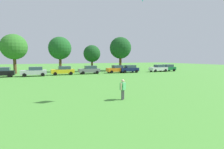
{
  "coord_description": "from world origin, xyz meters",
  "views": [
    {
      "loc": [
        -3.22,
        2.76,
        3.26
      ],
      "look_at": [
        0.53,
        11.73,
        2.34
      ],
      "focal_mm": 28.08,
      "sensor_mm": 36.0,
      "label": 1
    }
  ],
  "objects_px": {
    "parked_car_yellow_2": "(63,70)",
    "parked_car_orange_4": "(117,69)",
    "parked_car_green_7": "(167,68)",
    "tree_right": "(92,54)",
    "adult_bystander": "(123,88)",
    "tree_left": "(14,47)",
    "parked_car_navy_5": "(129,69)",
    "parked_car_silver_1": "(34,71)",
    "parked_car_white_6": "(159,68)",
    "tree_far_right": "(120,48)",
    "tree_center": "(60,48)",
    "parked_car_black_0": "(1,72)",
    "parked_car_gray_3": "(89,70)"
  },
  "relations": [
    {
      "from": "parked_car_white_6",
      "to": "tree_right",
      "type": "bearing_deg",
      "value": -26.01
    },
    {
      "from": "parked_car_gray_3",
      "to": "parked_car_orange_4",
      "type": "height_order",
      "value": "same"
    },
    {
      "from": "parked_car_orange_4",
      "to": "parked_car_black_0",
      "type": "bearing_deg",
      "value": 0.98
    },
    {
      "from": "parked_car_silver_1",
      "to": "parked_car_gray_3",
      "type": "bearing_deg",
      "value": -175.49
    },
    {
      "from": "tree_far_right",
      "to": "parked_car_silver_1",
      "type": "bearing_deg",
      "value": -161.24
    },
    {
      "from": "parked_car_green_7",
      "to": "parked_car_orange_4",
      "type": "bearing_deg",
      "value": -2.25
    },
    {
      "from": "parked_car_green_7",
      "to": "tree_right",
      "type": "bearing_deg",
      "value": -21.18
    },
    {
      "from": "parked_car_navy_5",
      "to": "parked_car_white_6",
      "type": "distance_m",
      "value": 7.78
    },
    {
      "from": "parked_car_black_0",
      "to": "parked_car_orange_4",
      "type": "xyz_separation_m",
      "value": [
        21.84,
        0.37,
        0.0
      ]
    },
    {
      "from": "parked_car_yellow_2",
      "to": "parked_car_orange_4",
      "type": "bearing_deg",
      "value": -178.83
    },
    {
      "from": "parked_car_silver_1",
      "to": "parked_car_orange_4",
      "type": "xyz_separation_m",
      "value": [
        16.62,
        0.87,
        0.0
      ]
    },
    {
      "from": "tree_left",
      "to": "tree_right",
      "type": "height_order",
      "value": "tree_left"
    },
    {
      "from": "parked_car_yellow_2",
      "to": "tree_right",
      "type": "distance_m",
      "value": 10.6
    },
    {
      "from": "adult_bystander",
      "to": "parked_car_gray_3",
      "type": "xyz_separation_m",
      "value": [
        3.62,
        22.97,
        -0.1
      ]
    },
    {
      "from": "parked_car_black_0",
      "to": "parked_car_navy_5",
      "type": "distance_m",
      "value": 24.7
    },
    {
      "from": "parked_car_gray_3",
      "to": "parked_car_green_7",
      "type": "relative_size",
      "value": 1.0
    },
    {
      "from": "parked_car_navy_5",
      "to": "parked_car_green_7",
      "type": "height_order",
      "value": "same"
    },
    {
      "from": "parked_car_green_7",
      "to": "parked_car_black_0",
      "type": "bearing_deg",
      "value": -0.25
    },
    {
      "from": "parked_car_silver_1",
      "to": "tree_far_right",
      "type": "height_order",
      "value": "tree_far_right"
    },
    {
      "from": "parked_car_silver_1",
      "to": "parked_car_black_0",
      "type": "bearing_deg",
      "value": -5.39
    },
    {
      "from": "tree_left",
      "to": "parked_car_green_7",
      "type": "bearing_deg",
      "value": -11.79
    },
    {
      "from": "parked_car_white_6",
      "to": "parked_car_orange_4",
      "type": "bearing_deg",
      "value": -4.68
    },
    {
      "from": "tree_right",
      "to": "parked_car_black_0",
      "type": "bearing_deg",
      "value": -160.03
    },
    {
      "from": "adult_bystander",
      "to": "parked_car_navy_5",
      "type": "relative_size",
      "value": 0.37
    },
    {
      "from": "tree_far_right",
      "to": "parked_car_gray_3",
      "type": "bearing_deg",
      "value": -148.5
    },
    {
      "from": "tree_left",
      "to": "tree_center",
      "type": "xyz_separation_m",
      "value": [
        9.31,
        0.86,
        -0.02
      ]
    },
    {
      "from": "tree_left",
      "to": "parked_car_white_6",
      "type": "bearing_deg",
      "value": -13.44
    },
    {
      "from": "parked_car_black_0",
      "to": "parked_car_silver_1",
      "type": "height_order",
      "value": "same"
    },
    {
      "from": "adult_bystander",
      "to": "parked_car_green_7",
      "type": "bearing_deg",
      "value": -176.09
    },
    {
      "from": "parked_car_yellow_2",
      "to": "tree_far_right",
      "type": "height_order",
      "value": "tree_far_right"
    },
    {
      "from": "parked_car_gray_3",
      "to": "parked_car_navy_5",
      "type": "height_order",
      "value": "same"
    },
    {
      "from": "parked_car_black_0",
      "to": "parked_car_silver_1",
      "type": "xyz_separation_m",
      "value": [
        5.22,
        -0.49,
        0.0
      ]
    },
    {
      "from": "parked_car_silver_1",
      "to": "parked_car_yellow_2",
      "type": "relative_size",
      "value": 1.0
    },
    {
      "from": "parked_car_yellow_2",
      "to": "tree_center",
      "type": "distance_m",
      "value": 8.97
    },
    {
      "from": "parked_car_black_0",
      "to": "parked_car_gray_3",
      "type": "distance_m",
      "value": 15.65
    },
    {
      "from": "adult_bystander",
      "to": "parked_car_orange_4",
      "type": "distance_m",
      "value": 25.02
    },
    {
      "from": "parked_car_gray_3",
      "to": "parked_car_white_6",
      "type": "distance_m",
      "value": 16.84
    },
    {
      "from": "parked_car_black_0",
      "to": "tree_left",
      "type": "distance_m",
      "value": 8.48
    },
    {
      "from": "parked_car_black_0",
      "to": "parked_car_white_6",
      "type": "xyz_separation_m",
      "value": [
        32.47,
        -0.5,
        0.0
      ]
    },
    {
      "from": "parked_car_yellow_2",
      "to": "parked_car_orange_4",
      "type": "distance_m",
      "value": 11.51
    },
    {
      "from": "tree_left",
      "to": "parked_car_gray_3",
      "type": "bearing_deg",
      "value": -24.83
    },
    {
      "from": "parked_car_black_0",
      "to": "parked_car_white_6",
      "type": "height_order",
      "value": "same"
    },
    {
      "from": "parked_car_silver_1",
      "to": "tree_center",
      "type": "distance_m",
      "value": 10.97
    },
    {
      "from": "adult_bystander",
      "to": "tree_left",
      "type": "relative_size",
      "value": 0.2
    },
    {
      "from": "tree_left",
      "to": "parked_car_silver_1",
      "type": "bearing_deg",
      "value": -62.68
    },
    {
      "from": "parked_car_green_7",
      "to": "tree_right",
      "type": "relative_size",
      "value": 0.67
    },
    {
      "from": "parked_car_yellow_2",
      "to": "parked_car_white_6",
      "type": "bearing_deg",
      "value": 178.36
    },
    {
      "from": "parked_car_orange_4",
      "to": "parked_car_white_6",
      "type": "bearing_deg",
      "value": 175.32
    },
    {
      "from": "parked_car_orange_4",
      "to": "parked_car_navy_5",
      "type": "distance_m",
      "value": 2.92
    },
    {
      "from": "adult_bystander",
      "to": "parked_car_navy_5",
      "type": "xyz_separation_m",
      "value": [
        12.68,
        22.49,
        -0.1
      ]
    }
  ]
}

